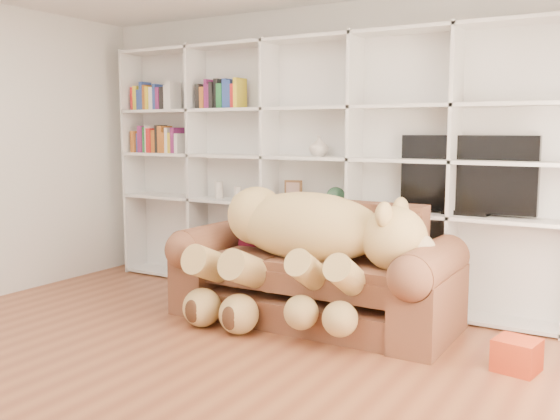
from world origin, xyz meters
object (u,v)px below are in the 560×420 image
Objects in this scene: gift_box at (517,355)px; tv at (467,176)px; teddy_bear at (303,241)px; sofa at (315,277)px.

tv reaches higher than gift_box.
sofa is at bearing 96.01° from teddy_bear.
gift_box is 0.24× the size of tv.
sofa reaches higher than gift_box.
sofa is 2.08× the size of tv.
teddy_bear is at bearing -93.28° from sofa.
tv is (1.03, 0.69, 0.82)m from sofa.
teddy_bear is 1.45m from tv.
tv is at bearing 49.79° from teddy_bear.
teddy_bear is 1.71× the size of tv.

